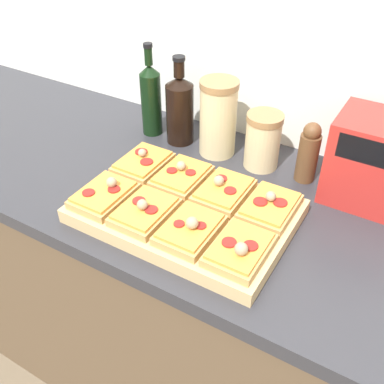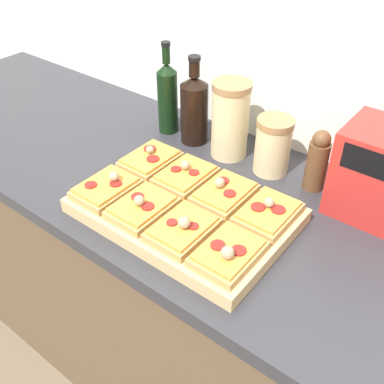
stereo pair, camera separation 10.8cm
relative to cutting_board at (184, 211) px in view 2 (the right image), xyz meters
name	(u,v)px [view 2 (the right image)]	position (x,y,z in m)	size (l,w,h in m)	color
wall_back	(308,31)	(0.04, 0.47, 0.32)	(6.00, 0.06, 2.50)	silver
kitchen_counter	(218,311)	(0.04, 0.12, -0.47)	(2.63, 0.67, 0.91)	brown
cutting_board	(184,211)	(0.00, 0.00, 0.00)	(0.50, 0.34, 0.04)	tan
pizza_slice_back_left	(150,159)	(-0.18, 0.08, 0.03)	(0.11, 0.15, 0.05)	tan
pizza_slice_back_midleft	(186,175)	(-0.06, 0.08, 0.03)	(0.11, 0.15, 0.05)	tan
pizza_slice_back_midright	(224,193)	(0.06, 0.08, 0.03)	(0.11, 0.15, 0.05)	tan
pizza_slice_back_right	(268,213)	(0.18, 0.08, 0.03)	(0.11, 0.15, 0.05)	tan
pizza_slice_front_left	(106,188)	(-0.18, -0.08, 0.03)	(0.11, 0.15, 0.05)	tan
pizza_slice_front_midleft	(142,207)	(-0.06, -0.08, 0.03)	(0.11, 0.15, 0.05)	tan
pizza_slice_front_midright	(183,228)	(0.06, -0.08, 0.03)	(0.11, 0.15, 0.06)	tan
pizza_slice_front_right	(228,253)	(0.18, -0.08, 0.03)	(0.11, 0.15, 0.06)	tan
olive_oil_bottle	(168,96)	(-0.31, 0.30, 0.10)	(0.06, 0.06, 0.28)	black
wine_bottle	(194,108)	(-0.20, 0.30, 0.09)	(0.08, 0.08, 0.27)	black
grain_jar_tall	(230,120)	(-0.08, 0.30, 0.09)	(0.11, 0.11, 0.22)	beige
grain_jar_short	(273,146)	(0.06, 0.30, 0.06)	(0.10, 0.10, 0.16)	beige
pepper_mill	(317,161)	(0.19, 0.30, 0.06)	(0.05, 0.05, 0.17)	brown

